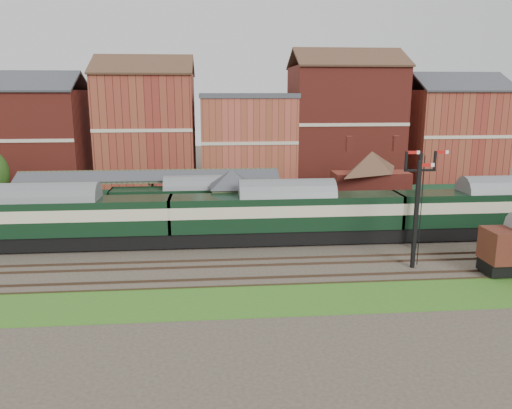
{
  "coord_description": "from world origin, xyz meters",
  "views": [
    {
      "loc": [
        -4.75,
        -41.05,
        12.82
      ],
      "look_at": [
        -0.91,
        2.0,
        3.0
      ],
      "focal_mm": 35.0,
      "sensor_mm": 36.0,
      "label": 1
    }
  ],
  "objects": [
    {
      "name": "ground",
      "position": [
        0.0,
        0.0,
        0.0
      ],
      "size": [
        160.0,
        160.0,
        0.0
      ],
      "primitive_type": "plane",
      "color": "#473D33",
      "rests_on": "ground"
    },
    {
      "name": "grass_back",
      "position": [
        0.0,
        16.0,
        0.03
      ],
      "size": [
        90.0,
        4.5,
        0.06
      ],
      "primitive_type": "cube",
      "color": "#2D6619",
      "rests_on": "ground"
    },
    {
      "name": "grass_front",
      "position": [
        0.0,
        -12.0,
        0.03
      ],
      "size": [
        90.0,
        5.0,
        0.06
      ],
      "primitive_type": "cube",
      "color": "#2D6619",
      "rests_on": "ground"
    },
    {
      "name": "fence",
      "position": [
        0.0,
        18.0,
        0.75
      ],
      "size": [
        90.0,
        0.12,
        1.5
      ],
      "primitive_type": "cube",
      "color": "#193823",
      "rests_on": "ground"
    },
    {
      "name": "platform",
      "position": [
        -5.0,
        9.75,
        0.5
      ],
      "size": [
        55.0,
        3.4,
        1.0
      ],
      "primitive_type": "cube",
      "color": "#2D2D2D",
      "rests_on": "ground"
    },
    {
      "name": "signal_box",
      "position": [
        -3.0,
        3.25,
        3.19
      ],
      "size": [
        5.4,
        5.4,
        6.0
      ],
      "color": "#616E4E",
      "rests_on": "ground"
    },
    {
      "name": "brick_hut",
      "position": [
        5.0,
        3.25,
        1.2
      ],
      "size": [
        3.2,
        2.64,
        2.94
      ],
      "color": "maroon",
      "rests_on": "ground"
    },
    {
      "name": "station_building",
      "position": [
        12.0,
        9.75,
        3.96
      ],
      "size": [
        8.1,
        8.1,
        5.9
      ],
      "color": "maroon",
      "rests_on": "platform"
    },
    {
      "name": "canopy",
      "position": [
        -11.0,
        9.75,
        4.58
      ],
      "size": [
        26.0,
        3.89,
        4.08
      ],
      "color": "#45472C",
      "rests_on": "platform"
    },
    {
      "name": "semaphore_bracket",
      "position": [
        12.04,
        -2.5,
        4.63
      ],
      "size": [
        3.6,
        0.25,
        8.18
      ],
      "color": "black",
      "rests_on": "ground"
    },
    {
      "name": "semaphore_siding",
      "position": [
        10.02,
        -7.0,
        4.16
      ],
      "size": [
        1.23,
        0.25,
        8.0
      ],
      "color": "black",
      "rests_on": "ground"
    },
    {
      "name": "town_backdrop",
      "position": [
        -0.18,
        25.0,
        7.0
      ],
      "size": [
        69.0,
        10.0,
        16.0
      ],
      "color": "maroon",
      "rests_on": "ground"
    },
    {
      "name": "dmu_train",
      "position": [
        1.53,
        0.0,
        2.63
      ],
      "size": [
        58.94,
        3.1,
        4.53
      ],
      "color": "black",
      "rests_on": "ground"
    },
    {
      "name": "platform_railcar",
      "position": [
        -5.78,
        6.5,
        2.34
      ],
      "size": [
        17.35,
        2.74,
        4.0
      ],
      "color": "black",
      "rests_on": "ground"
    }
  ]
}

